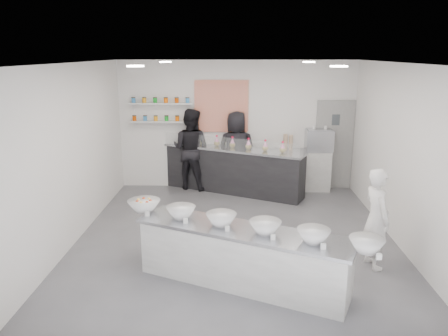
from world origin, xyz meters
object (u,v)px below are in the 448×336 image
Objects in this scene: back_bar at (232,170)px; staff_left at (191,149)px; prep_counter at (242,257)px; espresso_machine at (319,140)px; staff_right at (236,150)px; espresso_ledge at (302,170)px; woman_prep at (376,218)px.

back_bar is 1.10m from staff_left.
prep_counter is 0.90× the size of back_bar.
staff_right is (-1.90, 0.07, -0.28)m from espresso_machine.
espresso_ledge reaches higher than prep_counter.
staff_right is at bearing 177.40° from espresso_ledge.
staff_right is at bearing 177.89° from espresso_machine.
staff_left is at bearing 27.02° from woman_prep.
staff_right is at bearing 16.13° from woman_prep.
prep_counter is 4.22m from back_bar.
back_bar is (-0.19, 4.21, 0.11)m from prep_counter.
espresso_ledge is (1.45, 4.39, 0.07)m from prep_counter.
back_bar is 1.65m from espresso_ledge.
staff_right reaches higher than espresso_machine.
staff_left is (-0.98, 0.25, 0.43)m from back_bar.
prep_counter is at bearing 89.52° from staff_right.
espresso_machine is 1.92m from staff_right.
espresso_machine is at bearing 0.00° from espresso_ledge.
back_bar is at bearing -174.62° from staff_left.
espresso_machine is at bearing -9.46° from woman_prep.
back_bar reaches higher than espresso_ledge.
staff_right is at bearing -160.29° from staff_left.
espresso_machine is (1.81, 4.39, 0.79)m from prep_counter.
prep_counter is 4.49m from staff_right.
espresso_machine reaches higher than prep_counter.
prep_counter is at bearing 94.42° from woman_prep.
espresso_machine is (0.36, 0.00, 0.72)m from espresso_ledge.
woman_prep is at bearing 116.72° from staff_right.
prep_counter is 1.63× the size of staff_right.
staff_right is at bearing 114.88° from prep_counter.
staff_right reaches higher than espresso_ledge.
espresso_machine is 2.99m from staff_left.
espresso_machine is (2.00, 0.18, 0.68)m from back_bar.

